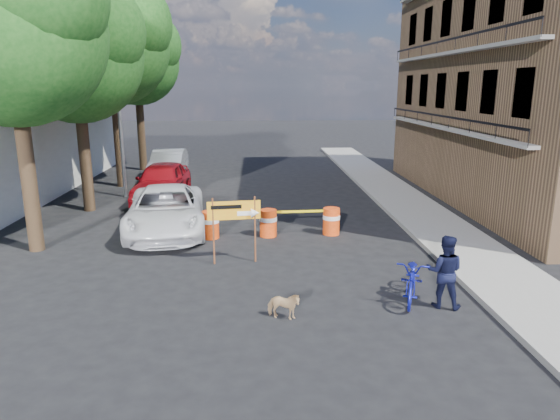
{
  "coord_description": "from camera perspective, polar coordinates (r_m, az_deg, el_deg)",
  "views": [
    {
      "loc": [
        -0.11,
        -12.8,
        4.87
      ],
      "look_at": [
        0.59,
        1.47,
        1.3
      ],
      "focal_mm": 32.0,
      "sensor_mm": 36.0,
      "label": 1
    }
  ],
  "objects": [
    {
      "name": "apartment_building",
      "position": [
        24.1,
        28.43,
        15.09
      ],
      "size": [
        8.0,
        16.0,
        12.0
      ],
      "primitive_type": "cube",
      "color": "#8F6848",
      "rests_on": "ground"
    },
    {
      "name": "suv_white",
      "position": [
        17.37,
        -12.92,
        -0.02
      ],
      "size": [
        3.17,
        5.75,
        1.52
      ],
      "primitive_type": "imported",
      "rotation": [
        0.0,
        0.0,
        0.12
      ],
      "color": "white",
      "rests_on": "ground"
    },
    {
      "name": "barrel_far_left",
      "position": [
        16.75,
        -12.2,
        -1.53
      ],
      "size": [
        0.58,
        0.58,
        0.9
      ],
      "color": "red",
      "rests_on": "ground"
    },
    {
      "name": "streetlamp",
      "position": [
        23.06,
        -17.85,
        12.14
      ],
      "size": [
        1.25,
        0.18,
        8.0
      ],
      "color": "gray",
      "rests_on": "ground"
    },
    {
      "name": "tree_far",
      "position": [
        30.57,
        -15.96,
        16.03
      ],
      "size": [
        5.04,
        4.8,
        8.84
      ],
      "color": "#332316",
      "rests_on": "ground"
    },
    {
      "name": "bicycle",
      "position": [
        11.92,
        15.06,
        -5.39
      ],
      "size": [
        1.01,
        1.23,
        2.01
      ],
      "primitive_type": "imported",
      "rotation": [
        0.0,
        0.0,
        -0.34
      ],
      "color": "#161CB5",
      "rests_on": "ground"
    },
    {
      "name": "tree_mid_a",
      "position": [
        20.92,
        -22.19,
        16.15
      ],
      "size": [
        5.25,
        5.0,
        8.68
      ],
      "color": "#332316",
      "rests_on": "ground"
    },
    {
      "name": "barrel_far_right",
      "position": [
        16.81,
        5.89,
        -1.22
      ],
      "size": [
        0.58,
        0.58,
        0.9
      ],
      "color": "red",
      "rests_on": "ground"
    },
    {
      "name": "sedan_red",
      "position": [
        22.31,
        -13.33,
        3.21
      ],
      "size": [
        2.18,
        4.95,
        1.66
      ],
      "primitive_type": "imported",
      "rotation": [
        0.0,
        0.0,
        -0.05
      ],
      "color": "maroon",
      "rests_on": "ground"
    },
    {
      "name": "pedestrian",
      "position": [
        11.8,
        18.29,
        -6.69
      ],
      "size": [
        0.99,
        0.89,
        1.68
      ],
      "primitive_type": "imported",
      "rotation": [
        0.0,
        0.0,
        2.76
      ],
      "color": "black",
      "rests_on": "ground"
    },
    {
      "name": "barrel_mid_left",
      "position": [
        16.46,
        -7.97,
        -1.61
      ],
      "size": [
        0.58,
        0.58,
        0.9
      ],
      "color": "red",
      "rests_on": "ground"
    },
    {
      "name": "tree_near",
      "position": [
        16.29,
        -28.24,
        17.7
      ],
      "size": [
        5.46,
        5.2,
        9.15
      ],
      "color": "#332316",
      "rests_on": "ground"
    },
    {
      "name": "barrel_mid_right",
      "position": [
        16.51,
        -1.35,
        -1.43
      ],
      "size": [
        0.58,
        0.58,
        0.9
      ],
      "color": "red",
      "rests_on": "ground"
    },
    {
      "name": "ground",
      "position": [
        13.7,
        -2.19,
        -6.81
      ],
      "size": [
        120.0,
        120.0,
        0.0
      ],
      "primitive_type": "plane",
      "color": "black",
      "rests_on": "ground"
    },
    {
      "name": "dog",
      "position": [
        10.83,
        0.4,
        -10.88
      ],
      "size": [
        0.79,
        0.52,
        0.62
      ],
      "primitive_type": "imported",
      "rotation": [
        0.0,
        0.0,
        1.29
      ],
      "color": "tan",
      "rests_on": "ground"
    },
    {
      "name": "sedan_silver",
      "position": [
        27.58,
        -12.62,
        5.13
      ],
      "size": [
        1.72,
        4.7,
        1.54
      ],
      "primitive_type": "imported",
      "rotation": [
        0.0,
        0.0,
        0.02
      ],
      "color": "#ACADB3",
      "rests_on": "ground"
    },
    {
      "name": "tree_mid_b",
      "position": [
        25.74,
        -18.59,
        17.44
      ],
      "size": [
        5.67,
        5.4,
        9.62
      ],
      "color": "#332316",
      "rests_on": "ground"
    },
    {
      "name": "detour_sign",
      "position": [
        13.85,
        -4.47,
        -0.57
      ],
      "size": [
        1.47,
        0.31,
        1.9
      ],
      "rotation": [
        0.0,
        0.0,
        0.13
      ],
      "color": "#592D19",
      "rests_on": "ground"
    },
    {
      "name": "sidewalk_east",
      "position": [
        20.4,
        15.29,
        -0.07
      ],
      "size": [
        2.4,
        40.0,
        0.15
      ],
      "primitive_type": "cube",
      "color": "gray",
      "rests_on": "ground"
    }
  ]
}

